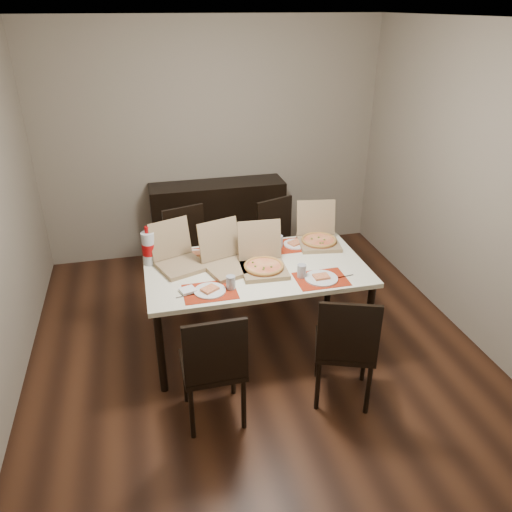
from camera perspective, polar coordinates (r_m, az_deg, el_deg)
The scene contains 20 objects.
ground at distance 4.48m, azimuth -0.19°, elevation -10.14°, with size 3.80×4.00×0.02m, color #3F2113.
room_walls at distance 4.11m, azimuth -1.67°, elevation 13.49°, with size 3.84×4.02×2.62m.
sideboard at distance 5.77m, azimuth -4.32°, elevation 4.04°, with size 1.50×0.40×0.90m, color black.
dining_table at distance 4.14m, azimuth 0.00°, elevation -2.06°, with size 1.80×1.00×0.75m.
chair_near_left at distance 3.45m, azimuth -4.86°, elevation -12.24°, with size 0.43×0.43×0.93m.
chair_near_right at distance 3.67m, azimuth 10.19°, elevation -10.00°, with size 0.54×0.54×0.93m.
chair_far_left at distance 4.95m, azimuth -7.57°, elevation 0.61°, with size 0.52×0.52×0.93m.
chair_far_right at distance 5.12m, azimuth 2.82°, elevation 1.74°, with size 0.54×0.54×0.93m.
setting_near_left at distance 3.77m, azimuth -4.96°, elevation -3.75°, with size 0.46×0.30×0.11m.
setting_near_right at distance 3.95m, azimuth 6.89°, elevation -2.32°, with size 0.48×0.30×0.11m.
setting_far_left at distance 4.30m, azimuth -6.74°, elevation 0.25°, with size 0.45×0.30×0.11m.
setting_far_right at distance 4.46m, azimuth 3.97°, elevation 1.44°, with size 0.49×0.30×0.11m.
napkin_loose at distance 4.05m, azimuth 2.09°, elevation -1.52°, with size 0.12×0.11×0.02m, color white.
pizza_box_center at distance 4.03m, azimuth 0.81°, elevation -0.86°, with size 0.38×0.41×0.36m.
pizza_box_right at distance 4.51m, azimuth 7.13°, elevation 2.07°, with size 0.40×0.44×0.35m.
pizza_box_left at distance 4.14m, azimuth -8.85°, elevation -0.38°, with size 0.47×0.49×0.35m.
pizza_box_extra at distance 4.07m, azimuth -3.32°, elevation -0.59°, with size 0.46×0.49×0.36m.
faina_plate at distance 4.17m, azimuth -5.42°, elevation -0.65°, with size 0.24×0.24×0.03m.
dip_bowl at distance 4.31m, azimuth 0.12°, elevation 0.40°, with size 0.10×0.10×0.03m, color white.
soda_bottle at distance 4.19m, azimuth -12.15°, elevation 0.88°, with size 0.11×0.11×0.34m.
Camera 1 is at (-0.83, -3.47, 2.69)m, focal length 35.00 mm.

